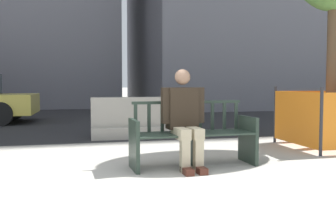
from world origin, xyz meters
TOP-DOWN VIEW (x-y plane):
  - ground_plane at (0.00, 0.00)m, footprint 200.00×200.00m
  - street_asphalt at (0.00, 8.70)m, footprint 120.00×12.00m
  - street_bench at (0.71, 0.38)m, footprint 1.71×0.61m
  - seated_person at (0.57, 0.32)m, footprint 0.59×0.74m
  - jersey_barrier_centre at (0.44, 3.25)m, footprint 2.01×0.72m
  - construction_fence at (3.54, 1.28)m, footprint 1.44×1.44m

SIDE VIEW (x-z plane):
  - ground_plane at x=0.00m, z-range 0.00..0.00m
  - street_asphalt at x=0.00m, z-range 0.00..0.01m
  - jersey_barrier_centre at x=0.44m, z-range -0.08..0.76m
  - street_bench at x=0.71m, z-range -0.04..0.84m
  - construction_fence at x=3.54m, z-range 0.00..1.07m
  - seated_person at x=0.57m, z-range 0.03..1.35m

